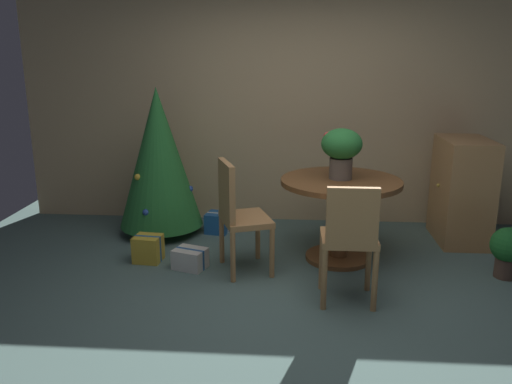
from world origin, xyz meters
The scene contains 12 objects.
ground_plane centered at (0.00, 0.00, 0.00)m, with size 6.60×6.60×0.00m, color #4C6660.
back_wall_panel centered at (0.00, 2.20, 1.30)m, with size 6.00×0.10×2.60m, color tan.
round_dining_table centered at (0.41, 1.00, 0.54)m, with size 1.07×1.07×0.76m.
flower_vase centered at (0.40, 1.02, 1.03)m, with size 0.36×0.36×0.45m.
wooden_chair_near centered at (0.41, 0.12, 0.54)m, with size 0.41×0.39×0.94m.
wooden_chair_left_near centered at (-0.49, 0.68, 0.55)m, with size 0.52×0.58×0.97m.
holiday_tree centered at (-1.39, 1.59, 0.81)m, with size 0.85×0.85×1.52m.
gift_box_gold centered at (-1.32, 0.83, 0.12)m, with size 0.26×0.24×0.24m.
gift_box_cream centered at (-0.91, 0.69, 0.09)m, with size 0.32×0.29×0.18m.
gift_box_blue centered at (-0.81, 1.67, 0.10)m, with size 0.26×0.27×0.21m.
wooden_cabinet centered at (1.65, 1.60, 0.52)m, with size 0.48×0.73×1.03m.
potted_plant centered at (1.79, 0.70, 0.25)m, with size 0.30×0.30×0.44m.
Camera 1 is at (-0.01, -3.58, 1.86)m, focal length 36.98 mm.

